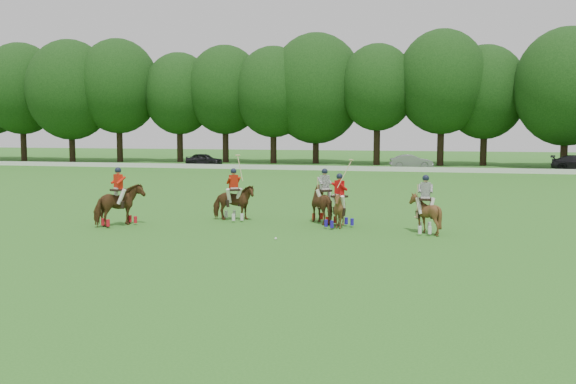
% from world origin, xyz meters
% --- Properties ---
extents(ground, '(180.00, 180.00, 0.00)m').
position_xyz_m(ground, '(0.00, 0.00, 0.00)').
color(ground, '#2D6E1F').
rests_on(ground, ground).
extents(tree_line, '(117.98, 14.32, 14.75)m').
position_xyz_m(tree_line, '(0.26, 48.05, 8.23)').
color(tree_line, black).
rests_on(tree_line, ground).
extents(boundary_rail, '(120.00, 0.10, 0.44)m').
position_xyz_m(boundary_rail, '(0.00, 38.00, 0.22)').
color(boundary_rail, white).
rests_on(boundary_rail, ground).
extents(car_left, '(3.92, 1.70, 1.31)m').
position_xyz_m(car_left, '(-17.64, 42.50, 0.66)').
color(car_left, black).
rests_on(car_left, ground).
extents(car_mid, '(4.31, 2.15, 1.36)m').
position_xyz_m(car_mid, '(3.88, 42.50, 0.68)').
color(car_mid, gray).
rests_on(car_mid, ground).
extents(polo_red_a, '(1.85, 2.22, 2.42)m').
position_xyz_m(polo_red_a, '(-6.16, 2.52, 0.89)').
color(polo_red_a, '#4C2B14').
rests_on(polo_red_a, ground).
extents(polo_red_b, '(2.03, 1.97, 2.81)m').
position_xyz_m(polo_red_b, '(-2.07, 5.12, 0.81)').
color(polo_red_b, '#4C2B14').
rests_on(polo_red_b, ground).
extents(polo_red_c, '(1.78, 1.80, 2.74)m').
position_xyz_m(polo_red_c, '(2.72, 4.11, 0.78)').
color(polo_red_c, '#4C2B14').
rests_on(polo_red_c, ground).
extents(polo_stripe_a, '(1.88, 2.03, 2.32)m').
position_xyz_m(polo_stripe_a, '(1.91, 5.25, 0.84)').
color(polo_stripe_a, '#4C2B14').
rests_on(polo_stripe_a, ground).
extents(polo_stripe_b, '(1.28, 1.42, 2.24)m').
position_xyz_m(polo_stripe_b, '(6.11, 3.54, 0.80)').
color(polo_stripe_b, '#4C2B14').
rests_on(polo_stripe_b, ground).
extents(polo_ball, '(0.09, 0.09, 0.09)m').
position_xyz_m(polo_ball, '(0.92, 0.86, 0.04)').
color(polo_ball, white).
rests_on(polo_ball, ground).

